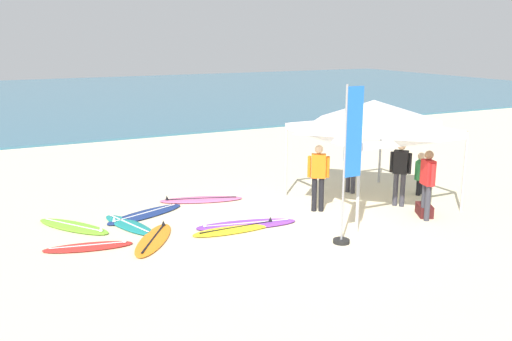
% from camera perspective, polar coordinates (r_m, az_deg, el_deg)
% --- Properties ---
extents(ground_plane, '(80.00, 80.00, 0.00)m').
position_cam_1_polar(ground_plane, '(13.20, 3.75, -5.68)').
color(ground_plane, beige).
extents(sea, '(80.00, 36.00, 0.10)m').
position_cam_1_polar(sea, '(42.21, -18.09, 7.13)').
color(sea, '#386B84').
rests_on(sea, ground).
extents(canopy_tent, '(3.38, 3.38, 2.75)m').
position_cam_1_polar(canopy_tent, '(14.71, 11.89, 5.65)').
color(canopy_tent, '#B7B7BC').
rests_on(canopy_tent, ground).
extents(surfboard_lime, '(1.67, 2.06, 0.19)m').
position_cam_1_polar(surfboard_lime, '(13.72, -18.10, -5.43)').
color(surfboard_lime, '#7AD12D').
rests_on(surfboard_lime, ground).
extents(surfboard_red, '(1.90, 0.86, 0.19)m').
position_cam_1_polar(surfboard_red, '(12.36, -16.69, -7.44)').
color(surfboard_red, red).
rests_on(surfboard_red, ground).
extents(surfboard_navy, '(2.27, 1.34, 0.19)m').
position_cam_1_polar(surfboard_navy, '(14.18, -11.25, -4.38)').
color(surfboard_navy, navy).
rests_on(surfboard_navy, ground).
extents(surfboard_yellow, '(2.16, 0.60, 0.19)m').
position_cam_1_polar(surfboard_yellow, '(12.92, -1.95, -5.91)').
color(surfboard_yellow, yellow).
rests_on(surfboard_yellow, ground).
extents(surfboard_pink, '(2.31, 1.27, 0.19)m').
position_cam_1_polar(surfboard_pink, '(15.19, -5.64, -2.96)').
color(surfboard_pink, pink).
rests_on(surfboard_pink, ground).
extents(surfboard_orange, '(1.58, 2.06, 0.19)m').
position_cam_1_polar(surfboard_orange, '(12.45, -10.39, -6.92)').
color(surfboard_orange, orange).
rests_on(surfboard_orange, ground).
extents(surfboard_teal, '(1.07, 2.00, 0.19)m').
position_cam_1_polar(surfboard_teal, '(13.50, -12.85, -5.39)').
color(surfboard_teal, '#19847F').
rests_on(surfboard_teal, ground).
extents(surfboard_purple, '(2.49, 1.15, 0.19)m').
position_cam_1_polar(surfboard_purple, '(13.18, -1.01, -5.51)').
color(surfboard_purple, purple).
rests_on(surfboard_purple, ground).
extents(person_black, '(0.40, 0.44, 1.71)m').
position_cam_1_polar(person_black, '(14.90, 14.50, 0.12)').
color(person_black, '#383842').
rests_on(person_black, ground).
extents(person_blue, '(0.32, 0.53, 1.71)m').
position_cam_1_polar(person_blue, '(15.90, 9.70, 1.20)').
color(person_blue, '#383842').
rests_on(person_blue, ground).
extents(person_red, '(0.31, 0.53, 1.71)m').
position_cam_1_polar(person_red, '(13.96, 17.08, -0.94)').
color(person_red, '#383842').
rests_on(person_red, ground).
extents(person_orange, '(0.48, 0.38, 1.71)m').
position_cam_1_polar(person_orange, '(14.09, 6.37, -0.29)').
color(person_orange, black).
rests_on(person_orange, ground).
extents(person_green, '(0.48, 0.38, 1.20)m').
position_cam_1_polar(person_green, '(16.22, 16.42, -0.12)').
color(person_green, black).
rests_on(person_green, ground).
extents(banner_flag, '(0.60, 0.36, 3.40)m').
position_cam_1_polar(banner_flag, '(11.89, 9.40, -0.10)').
color(banner_flag, '#99999E').
rests_on(banner_flag, ground).
extents(gear_bag_near_tent, '(0.57, 0.68, 0.28)m').
position_cam_1_polar(gear_bag_near_tent, '(14.51, 16.79, -3.87)').
color(gear_bag_near_tent, '#4C1919').
rests_on(gear_bag_near_tent, ground).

